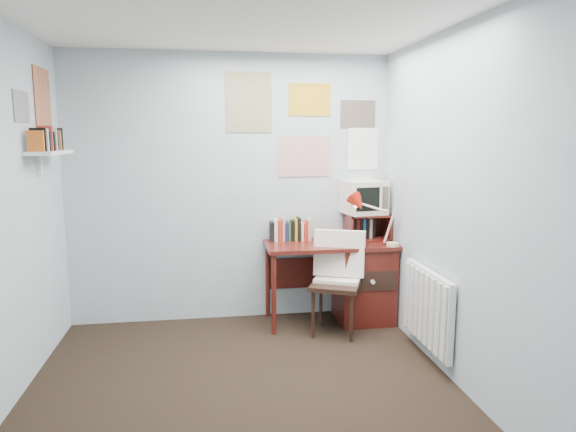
{
  "coord_description": "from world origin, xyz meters",
  "views": [
    {
      "loc": [
        -0.21,
        -3.07,
        1.75
      ],
      "look_at": [
        0.42,
        0.92,
        1.11
      ],
      "focal_mm": 32.0,
      "sensor_mm": 36.0,
      "label": 1
    }
  ],
  "objects_px": {
    "desk_lamp": "(393,223)",
    "tv_riser": "(367,227)",
    "desk_chair": "(336,285)",
    "radiator": "(428,308)",
    "desk": "(358,279)",
    "crt_tv": "(364,196)",
    "wall_shelf": "(49,153)"
  },
  "relations": [
    {
      "from": "desk",
      "to": "tv_riser",
      "type": "xyz_separation_m",
      "value": [
        0.12,
        0.11,
        0.48
      ]
    },
    {
      "from": "desk",
      "to": "desk_lamp",
      "type": "relative_size",
      "value": 2.85
    },
    {
      "from": "crt_tv",
      "to": "wall_shelf",
      "type": "bearing_deg",
      "value": -179.07
    },
    {
      "from": "desk",
      "to": "desk_lamp",
      "type": "bearing_deg",
      "value": -40.59
    },
    {
      "from": "desk_lamp",
      "to": "crt_tv",
      "type": "xyz_separation_m",
      "value": [
        -0.17,
        0.35,
        0.21
      ]
    },
    {
      "from": "crt_tv",
      "to": "tv_riser",
      "type": "bearing_deg",
      "value": -40.03
    },
    {
      "from": "desk_chair",
      "to": "tv_riser",
      "type": "bearing_deg",
      "value": 70.31
    },
    {
      "from": "desk_chair",
      "to": "tv_riser",
      "type": "distance_m",
      "value": 0.73
    },
    {
      "from": "tv_riser",
      "to": "crt_tv",
      "type": "bearing_deg",
      "value": 149.91
    },
    {
      "from": "desk",
      "to": "desk_chair",
      "type": "height_order",
      "value": "desk_chair"
    },
    {
      "from": "desk_chair",
      "to": "radiator",
      "type": "relative_size",
      "value": 1.11
    },
    {
      "from": "tv_riser",
      "to": "wall_shelf",
      "type": "distance_m",
      "value": 2.83
    },
    {
      "from": "desk",
      "to": "desk_lamp",
      "type": "xyz_separation_m",
      "value": [
        0.26,
        -0.22,
        0.57
      ]
    },
    {
      "from": "desk_lamp",
      "to": "wall_shelf",
      "type": "distance_m",
      "value": 2.91
    },
    {
      "from": "desk_lamp",
      "to": "wall_shelf",
      "type": "height_order",
      "value": "wall_shelf"
    },
    {
      "from": "desk",
      "to": "crt_tv",
      "type": "bearing_deg",
      "value": 57.2
    },
    {
      "from": "desk_chair",
      "to": "desk",
      "type": "bearing_deg",
      "value": 71.27
    },
    {
      "from": "desk",
      "to": "crt_tv",
      "type": "xyz_separation_m",
      "value": [
        0.08,
        0.13,
        0.78
      ]
    },
    {
      "from": "desk_lamp",
      "to": "radiator",
      "type": "height_order",
      "value": "desk_lamp"
    },
    {
      "from": "desk",
      "to": "crt_tv",
      "type": "height_order",
      "value": "crt_tv"
    },
    {
      "from": "desk",
      "to": "wall_shelf",
      "type": "relative_size",
      "value": 1.94
    },
    {
      "from": "desk_lamp",
      "to": "desk_chair",
      "type": "bearing_deg",
      "value": -168.86
    },
    {
      "from": "crt_tv",
      "to": "desk",
      "type": "bearing_deg",
      "value": -132.74
    },
    {
      "from": "desk",
      "to": "desk_chair",
      "type": "xyz_separation_m",
      "value": [
        -0.29,
        -0.3,
        0.04
      ]
    },
    {
      "from": "crt_tv",
      "to": "wall_shelf",
      "type": "height_order",
      "value": "wall_shelf"
    },
    {
      "from": "desk",
      "to": "desk_lamp",
      "type": "height_order",
      "value": "desk_lamp"
    },
    {
      "from": "wall_shelf",
      "to": "tv_riser",
      "type": "bearing_deg",
      "value": 10.32
    },
    {
      "from": "desk_chair",
      "to": "wall_shelf",
      "type": "xyz_separation_m",
      "value": [
        -2.28,
        -0.07,
        1.18
      ]
    },
    {
      "from": "desk_lamp",
      "to": "tv_riser",
      "type": "bearing_deg",
      "value": 114.96
    },
    {
      "from": "tv_riser",
      "to": "crt_tv",
      "type": "relative_size",
      "value": 1.1
    },
    {
      "from": "wall_shelf",
      "to": "crt_tv",
      "type": "bearing_deg",
      "value": 10.87
    },
    {
      "from": "desk_chair",
      "to": "desk_lamp",
      "type": "bearing_deg",
      "value": 33.71
    }
  ]
}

